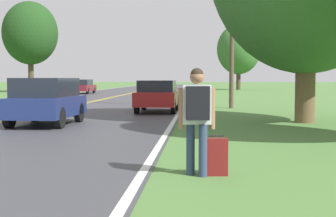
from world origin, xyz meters
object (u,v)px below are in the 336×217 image
object	(u,v)px
suitcase	(216,157)
tree_left_verge	(239,49)
car_dark_blue_hatchback_nearest	(46,100)
hitchhiker_person	(197,110)
car_maroon_sedan_mid_near	(82,86)
tree_mid_treeline	(30,33)
car_red_suv_approaching	(158,95)

from	to	relation	value
suitcase	tree_left_verge	bearing A→B (deg)	-9.99
car_dark_blue_hatchback_nearest	tree_left_verge	bearing A→B (deg)	169.00
tree_left_verge	hitchhiker_person	bearing A→B (deg)	-95.34
hitchhiker_person	suitcase	distance (m)	0.84
car_maroon_sedan_mid_near	suitcase	bearing A→B (deg)	-163.03
suitcase	tree_mid_treeline	world-z (taller)	tree_mid_treeline
tree_left_verge	suitcase	bearing A→B (deg)	-95.04
car_red_suv_approaching	hitchhiker_person	bearing A→B (deg)	7.68
car_red_suv_approaching	car_dark_blue_hatchback_nearest	bearing A→B (deg)	-26.36
tree_left_verge	car_red_suv_approaching	bearing A→B (deg)	-99.59
suitcase	car_red_suv_approaching	size ratio (longest dim) A/B	0.16
hitchhiker_person	car_maroon_sedan_mid_near	xyz separation A→B (m)	(-12.15, 40.37, -0.32)
hitchhiker_person	car_dark_blue_hatchback_nearest	distance (m)	9.62
tree_mid_treeline	car_maroon_sedan_mid_near	bearing A→B (deg)	-34.09
tree_mid_treeline	car_maroon_sedan_mid_near	distance (m)	10.63
hitchhiker_person	car_red_suv_approaching	xyz separation A→B (m)	(-1.96, 14.63, -0.26)
car_dark_blue_hatchback_nearest	tree_mid_treeline	bearing A→B (deg)	-158.18
suitcase	car_maroon_sedan_mid_near	distance (m)	42.17
suitcase	car_red_suv_approaching	distance (m)	14.72
hitchhiker_person	suitcase	bearing A→B (deg)	-79.38
car_red_suv_approaching	car_maroon_sedan_mid_near	distance (m)	27.69
tree_mid_treeline	car_red_suv_approaching	xyz separation A→B (m)	(17.45, -30.66, -5.94)
hitchhiker_person	tree_left_verge	xyz separation A→B (m)	(5.49, 58.71, 4.57)
car_dark_blue_hatchback_nearest	car_red_suv_approaching	bearing A→B (deg)	154.53
car_maroon_sedan_mid_near	tree_mid_treeline	bearing A→B (deg)	55.68
car_dark_blue_hatchback_nearest	car_maroon_sedan_mid_near	xyz separation A→B (m)	(-6.94, 32.29, -0.09)
tree_left_verge	car_dark_blue_hatchback_nearest	size ratio (longest dim) A/B	2.50
car_red_suv_approaching	tree_mid_treeline	bearing A→B (deg)	-150.31
hitchhiker_person	tree_left_verge	size ratio (longest dim) A/B	0.19
tree_left_verge	tree_mid_treeline	xyz separation A→B (m)	(-24.90, -13.42, 1.10)
hitchhiker_person	suitcase	world-z (taller)	hitchhiker_person
suitcase	car_maroon_sedan_mid_near	xyz separation A→B (m)	(-12.47, 40.28, 0.46)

